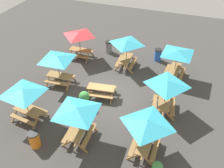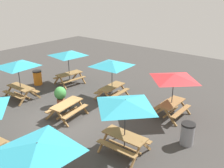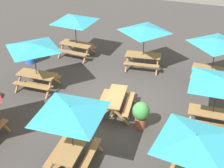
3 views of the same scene
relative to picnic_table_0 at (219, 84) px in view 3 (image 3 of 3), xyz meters
The scene contains 11 objects.
ground_plane 4.43m from the picnic_table_0, ahead, with size 33.10×33.10×0.00m, color #3D3A38.
picnic_table_0 is the anchor object (origin of this frame).
picnic_table_1 8.62m from the picnic_table_0, 27.58° to the right, with size 2.82×2.82×2.34m.
picnic_table_2 5.39m from the picnic_table_0, 40.18° to the left, with size 2.82×2.82×2.34m.
picnic_table_3 3.49m from the picnic_table_0, 84.05° to the left, with size 2.81×2.81×2.34m.
picnic_table_4 7.83m from the picnic_table_0, ahead, with size 2.08×2.08×2.34m.
picnic_table_5 3.57m from the picnic_table_0, 84.42° to the right, with size 2.00×2.00×2.34m.
picnic_table_6 4.08m from the picnic_table_0, ahead, with size 1.74×1.97×0.81m.
picnic_table_7 5.46m from the picnic_table_0, 45.83° to the right, with size 2.25×2.25×2.34m.
trash_bin_blue 10.05m from the picnic_table_0, 13.88° to the right, with size 0.59×0.59×0.98m.
potted_plant_1 3.02m from the picnic_table_0, 18.74° to the left, with size 0.67×0.67×1.12m.
Camera 3 is at (-3.70, 10.28, 7.72)m, focal length 50.00 mm.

